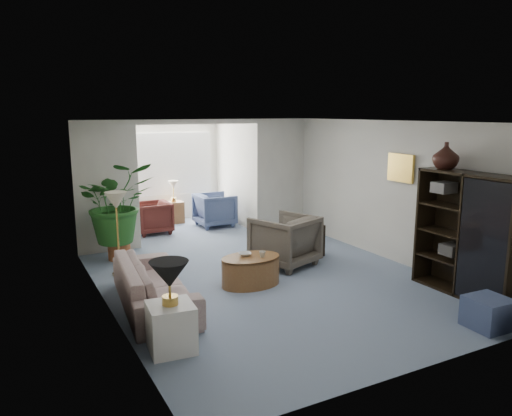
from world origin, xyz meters
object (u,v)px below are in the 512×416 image
entertainment_cabinet (468,235)px  ottoman (488,313)px  coffee_cup (262,254)px  sofa (154,284)px  end_table (171,327)px  framed_picture (401,168)px  cabinet_urn (446,156)px  table_lamp (169,274)px  coffee_table (251,271)px  wingback_chair (285,240)px  sunroom_chair_blue (215,210)px  plant_pot (119,251)px  side_table_dark (308,240)px  sunroom_chair_maroon (152,218)px  floor_lamp (116,201)px  coffee_bowl (245,254)px  sunroom_table (174,212)px

entertainment_cabinet → ottoman: (-0.68, -0.92, -0.71)m
coffee_cup → entertainment_cabinet: size_ratio=0.06×
sofa → end_table: (-0.20, -1.35, -0.05)m
framed_picture → cabinet_urn: cabinet_urn is taller
table_lamp → coffee_table: table_lamp is taller
wingback_chair → sunroom_chair_blue: (0.11, 3.35, -0.06)m
sofa → table_lamp: size_ratio=4.95×
table_lamp → plant_pot: bearing=86.0°
side_table_dark → plant_pot: 3.48m
framed_picture → ottoman: size_ratio=1.04×
wingback_chair → sunroom_chair_blue: wingback_chair is taller
coffee_cup → ottoman: (1.76, -2.66, -0.30)m
entertainment_cabinet → plant_pot: 5.87m
sunroom_chair_maroon → coffee_cup: bearing=8.3°
floor_lamp → framed_picture: bearing=-19.8°
coffee_table → coffee_bowl: (-0.05, 0.10, 0.25)m
wingback_chair → entertainment_cabinet: 2.96m
wingback_chair → entertainment_cabinet: size_ratio=0.54×
coffee_table → entertainment_cabinet: bearing=-35.4°
end_table → sunroom_chair_maroon: sunroom_chair_maroon is taller
coffee_table → sunroom_chair_blue: (1.10, 3.96, 0.16)m
sofa → wingback_chair: bearing=-68.0°
framed_picture → side_table_dark: size_ratio=0.85×
entertainment_cabinet → sunroom_chair_blue: entertainment_cabinet is taller
coffee_bowl → sunroom_chair_blue: size_ratio=0.23×
cabinet_urn → plant_pot: (-4.08, 3.65, -1.85)m
wingback_chair → sunroom_chair_blue: bearing=-112.4°
cabinet_urn → side_table_dark: bearing=111.8°
sofa → sunroom_table: 5.21m
coffee_bowl → cabinet_urn: (2.63, -1.43, 1.53)m
sunroom_chair_maroon → sunroom_table: sunroom_chair_maroon is taller
coffee_bowl → plant_pot: (-1.45, 2.21, -0.31)m
ottoman → cabinet_urn: bearing=64.5°
end_table → coffee_cup: bearing=35.8°
wingback_chair → plant_pot: bearing=-54.8°
table_lamp → cabinet_urn: bearing=2.0°
coffee_table → sunroom_chair_maroon: 3.99m
coffee_cup → framed_picture: bearing=-2.3°
coffee_table → sunroom_table: size_ratio=1.83×
entertainment_cabinet → plant_pot: (-4.08, 4.15, -0.74)m
coffee_bowl → ottoman: size_ratio=0.41×
side_table_dark → sunroom_chair_maroon: (-2.09, 3.05, 0.06)m
side_table_dark → sunroom_chair_maroon: bearing=124.4°
floor_lamp → wingback_chair: bearing=-16.7°
coffee_cup → ottoman: 3.20m
floor_lamp → coffee_cup: 2.51m
end_table → floor_lamp: (0.07, 2.90, 0.98)m
end_table → coffee_bowl: end_table is taller
floor_lamp → ottoman: size_ratio=0.75×
end_table → cabinet_urn: (4.35, 0.15, 1.73)m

